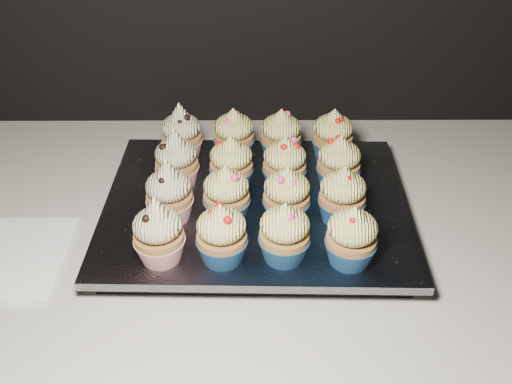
{
  "coord_description": "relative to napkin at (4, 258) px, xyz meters",
  "views": [
    {
      "loc": [
        0.24,
        1.06,
        1.42
      ],
      "look_at": [
        0.24,
        1.71,
        0.95
      ],
      "focal_mm": 40.0,
      "sensor_mm": 36.0,
      "label": 1
    }
  ],
  "objects": [
    {
      "name": "worktop",
      "position": [
        0.1,
        0.08,
        -0.02
      ],
      "size": [
        2.44,
        0.64,
        0.04
      ],
      "primitive_type": "cube",
      "color": "beige",
      "rests_on": "cabinet"
    },
    {
      "name": "napkin",
      "position": [
        0.0,
        0.0,
        0.0
      ],
      "size": [
        0.16,
        0.16,
        0.0
      ],
      "primitive_type": "cube",
      "rotation": [
        0.0,
        0.0,
        0.0
      ],
      "color": "white",
      "rests_on": "worktop"
    },
    {
      "name": "baking_tray",
      "position": [
        0.34,
        0.08,
        0.01
      ],
      "size": [
        0.4,
        0.31,
        0.02
      ],
      "primitive_type": "cube",
      "rotation": [
        0.0,
        0.0,
        -0.02
      ],
      "color": "black",
      "rests_on": "worktop"
    },
    {
      "name": "foil_lining",
      "position": [
        0.34,
        0.08,
        0.03
      ],
      "size": [
        0.43,
        0.34,
        0.01
      ],
      "primitive_type": "cube",
      "rotation": [
        0.0,
        0.0,
        -0.02
      ],
      "color": "silver",
      "rests_on": "baking_tray"
    },
    {
      "name": "cupcake_0",
      "position": [
        0.22,
        -0.03,
        0.07
      ],
      "size": [
        0.06,
        0.06,
        0.1
      ],
      "color": "#A9171D",
      "rests_on": "foil_lining"
    },
    {
      "name": "cupcake_1",
      "position": [
        0.29,
        -0.04,
        0.07
      ],
      "size": [
        0.06,
        0.06,
        0.08
      ],
      "color": "navy",
      "rests_on": "foil_lining"
    },
    {
      "name": "cupcake_2",
      "position": [
        0.37,
        -0.03,
        0.07
      ],
      "size": [
        0.06,
        0.06,
        0.08
      ],
      "color": "navy",
      "rests_on": "foil_lining"
    },
    {
      "name": "cupcake_3",
      "position": [
        0.45,
        -0.04,
        0.07
      ],
      "size": [
        0.06,
        0.06,
        0.08
      ],
      "color": "navy",
      "rests_on": "foil_lining"
    },
    {
      "name": "cupcake_4",
      "position": [
        0.22,
        0.05,
        0.07
      ],
      "size": [
        0.06,
        0.06,
        0.1
      ],
      "color": "#A9171D",
      "rests_on": "foil_lining"
    },
    {
      "name": "cupcake_5",
      "position": [
        0.3,
        0.04,
        0.07
      ],
      "size": [
        0.06,
        0.06,
        0.08
      ],
      "color": "navy",
      "rests_on": "foil_lining"
    },
    {
      "name": "cupcake_6",
      "position": [
        0.38,
        0.04,
        0.07
      ],
      "size": [
        0.06,
        0.06,
        0.08
      ],
      "color": "navy",
      "rests_on": "foil_lining"
    },
    {
      "name": "cupcake_7",
      "position": [
        0.45,
        0.04,
        0.07
      ],
      "size": [
        0.06,
        0.06,
        0.08
      ],
      "color": "navy",
      "rests_on": "foil_lining"
    },
    {
      "name": "cupcake_8",
      "position": [
        0.22,
        0.12,
        0.07
      ],
      "size": [
        0.06,
        0.06,
        0.1
      ],
      "color": "#A9171D",
      "rests_on": "foil_lining"
    },
    {
      "name": "cupcake_9",
      "position": [
        0.3,
        0.12,
        0.07
      ],
      "size": [
        0.06,
        0.06,
        0.08
      ],
      "color": "navy",
      "rests_on": "foil_lining"
    },
    {
      "name": "cupcake_10",
      "position": [
        0.38,
        0.12,
        0.07
      ],
      "size": [
        0.06,
        0.06,
        0.08
      ],
      "color": "navy",
      "rests_on": "foil_lining"
    },
    {
      "name": "cupcake_11",
      "position": [
        0.45,
        0.12,
        0.07
      ],
      "size": [
        0.06,
        0.06,
        0.08
      ],
      "color": "navy",
      "rests_on": "foil_lining"
    },
    {
      "name": "cupcake_12",
      "position": [
        0.22,
        0.2,
        0.07
      ],
      "size": [
        0.06,
        0.06,
        0.1
      ],
      "color": "#A9171D",
      "rests_on": "foil_lining"
    },
    {
      "name": "cupcake_13",
      "position": [
        0.3,
        0.2,
        0.07
      ],
      "size": [
        0.06,
        0.06,
        0.08
      ],
      "color": "navy",
      "rests_on": "foil_lining"
    },
    {
      "name": "cupcake_14",
      "position": [
        0.38,
        0.2,
        0.07
      ],
      "size": [
        0.06,
        0.06,
        0.08
      ],
      "color": "navy",
      "rests_on": "foil_lining"
    },
    {
      "name": "cupcake_15",
      "position": [
        0.45,
        0.2,
        0.07
      ],
      "size": [
        0.06,
        0.06,
        0.08
      ],
      "color": "navy",
      "rests_on": "foil_lining"
    }
  ]
}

